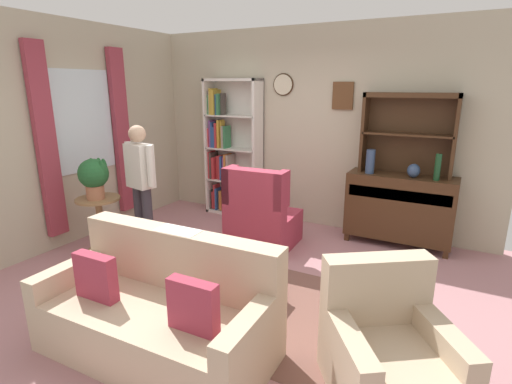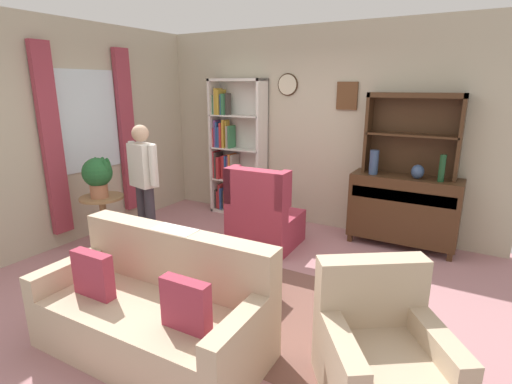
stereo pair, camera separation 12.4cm
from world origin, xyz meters
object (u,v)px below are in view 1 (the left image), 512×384
(sideboard_hutch, at_px, (409,123))
(plant_stand, at_px, (100,219))
(potted_plant_small, at_px, (127,247))
(coffee_table, at_px, (227,262))
(vase_tall, at_px, (370,162))
(couch_floral, at_px, (160,314))
(potted_plant_large, at_px, (94,175))
(bookshelf, at_px, (229,150))
(armchair_floral, at_px, (388,356))
(book_stack, at_px, (229,257))
(sideboard, at_px, (399,207))
(person_reading, at_px, (141,180))
(bottle_wine, at_px, (438,167))
(wingback_chair, at_px, (261,218))
(vase_round, at_px, (414,171))

(sideboard_hutch, height_order, plant_stand, sideboard_hutch)
(potted_plant_small, distance_m, coffee_table, 1.48)
(vase_tall, xyz_separation_m, couch_floral, (-0.87, -2.99, -0.76))
(plant_stand, height_order, potted_plant_large, potted_plant_large)
(sideboard_hutch, relative_size, plant_stand, 1.60)
(bookshelf, distance_m, potted_plant_small, 2.28)
(vase_tall, height_order, armchair_floral, vase_tall)
(plant_stand, relative_size, book_stack, 3.15)
(sideboard_hutch, xyz_separation_m, armchair_floral, (0.37, -2.82, -1.27))
(sideboard, distance_m, plant_stand, 3.75)
(potted_plant_small, relative_size, coffee_table, 0.34)
(bookshelf, xyz_separation_m, person_reading, (-0.12, -1.78, -0.12))
(bookshelf, height_order, coffee_table, bookshelf)
(vase_tall, bearing_deg, sideboard, 11.63)
(sideboard, relative_size, armchair_floral, 1.22)
(potted_plant_large, xyz_separation_m, potted_plant_small, (0.46, -0.03, -0.82))
(bookshelf, bearing_deg, sideboard, -1.79)
(potted_plant_small, bearing_deg, vase_tall, 39.90)
(sideboard, relative_size, sideboard_hutch, 1.18)
(bottle_wine, relative_size, couch_floral, 0.17)
(sideboard, relative_size, couch_floral, 0.71)
(person_reading, bearing_deg, sideboard_hutch, 33.51)
(book_stack, bearing_deg, sideboard, 61.72)
(couch_floral, xyz_separation_m, person_reading, (-1.47, 1.37, 0.59))
(bookshelf, height_order, bottle_wine, bookshelf)
(wingback_chair, xyz_separation_m, potted_plant_small, (-1.21, -1.10, -0.22))
(potted_plant_small, relative_size, book_stack, 1.25)
(armchair_floral, height_order, person_reading, person_reading)
(bookshelf, relative_size, sideboard, 1.62)
(bottle_wine, distance_m, couch_floral, 3.49)
(potted_plant_large, bearing_deg, sideboard_hutch, 33.55)
(bottle_wine, xyz_separation_m, plant_stand, (-3.58, -1.88, -0.65))
(armchair_floral, bearing_deg, sideboard_hutch, 97.51)
(vase_tall, distance_m, plant_stand, 3.44)
(vase_tall, bearing_deg, armchair_floral, -73.84)
(plant_stand, distance_m, potted_plant_small, 0.55)
(bottle_wine, relative_size, plant_stand, 0.46)
(potted_plant_large, height_order, potted_plant_small, potted_plant_large)
(vase_round, relative_size, armchair_floral, 0.16)
(coffee_table, bearing_deg, vase_round, 56.19)
(couch_floral, bearing_deg, armchair_floral, 12.68)
(person_reading, bearing_deg, sideboard, 31.89)
(wingback_chair, bearing_deg, sideboard_hutch, 34.34)
(couch_floral, distance_m, plant_stand, 2.23)
(bottle_wine, height_order, plant_stand, bottle_wine)
(vase_tall, relative_size, wingback_chair, 0.29)
(bookshelf, height_order, vase_round, bookshelf)
(book_stack, bearing_deg, bookshelf, 122.06)
(sideboard_hutch, relative_size, person_reading, 0.71)
(coffee_table, bearing_deg, potted_plant_small, 176.09)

